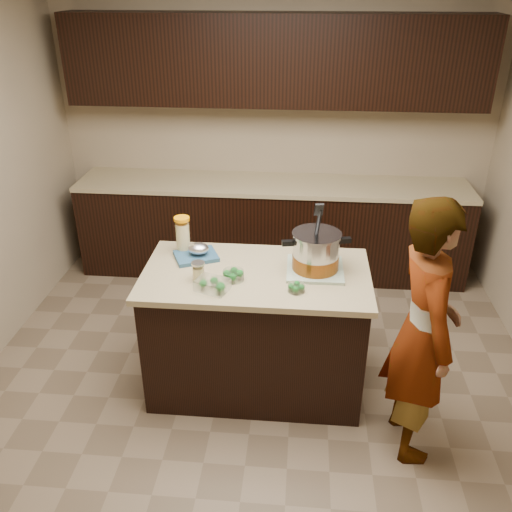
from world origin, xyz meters
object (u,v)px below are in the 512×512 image
Objects in this scene: stock_pot at (316,253)px; lemonade_pitcher at (183,236)px; island at (256,330)px; person at (423,332)px.

lemonade_pitcher is at bearing 156.66° from stock_pot.
lemonade_pitcher reaches higher than island.
stock_pot is 0.92m from lemonade_pitcher.
lemonade_pitcher is (-0.52, 0.25, 0.57)m from island.
person is (0.98, -0.45, 0.36)m from island.
stock_pot is 1.75× the size of lemonade_pitcher.
island is 0.81m from lemonade_pitcher.
lemonade_pitcher is at bearing 59.05° from person.
stock_pot is 0.27× the size of person.
person is at bearing -24.48° from island.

